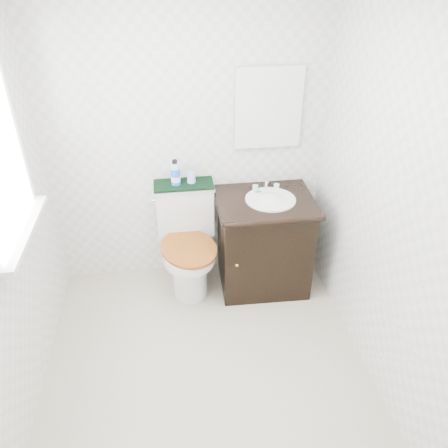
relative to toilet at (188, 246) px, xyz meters
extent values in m
plane|color=beige|center=(0.05, -0.96, -0.39)|extent=(2.40, 2.40, 0.00)
plane|color=silver|center=(0.05, 0.24, 0.81)|extent=(2.40, 0.00, 2.40)
plane|color=silver|center=(0.05, -2.16, 0.81)|extent=(2.40, 0.00, 2.40)
plane|color=silver|center=(1.15, -0.96, 0.81)|extent=(0.00, 2.40, 2.40)
cube|color=silver|center=(0.68, 0.21, 1.06)|extent=(0.50, 0.02, 0.60)
cylinder|color=silver|center=(0.00, -0.14, -0.17)|extent=(0.29, 0.29, 0.44)
cube|color=silver|center=(0.00, 0.11, -0.17)|extent=(0.29, 0.28, 0.44)
cube|color=silver|center=(0.00, 0.13, 0.26)|extent=(0.46, 0.18, 0.42)
cube|color=silver|center=(0.00, 0.13, 0.49)|extent=(0.48, 0.20, 0.03)
cylinder|color=silver|center=(0.00, -0.18, 0.05)|extent=(0.42, 0.42, 0.08)
cylinder|color=brown|center=(0.00, -0.18, 0.11)|extent=(0.53, 0.53, 0.02)
cube|color=black|center=(0.63, -0.06, 0.00)|extent=(0.73, 0.62, 0.78)
cube|color=black|center=(0.63, -0.06, 0.41)|extent=(0.77, 0.66, 0.04)
cylinder|color=silver|center=(0.66, -0.09, 0.44)|extent=(0.39, 0.39, 0.01)
ellipsoid|color=silver|center=(0.66, -0.09, 0.38)|extent=(0.34, 0.34, 0.17)
cylinder|color=silver|center=(0.66, 0.07, 0.48)|extent=(0.02, 0.02, 0.10)
cube|color=white|center=(0.50, -0.14, -0.27)|extent=(0.19, 0.17, 0.24)
cube|color=white|center=(0.50, -0.14, -0.13)|extent=(0.22, 0.19, 0.03)
cube|color=black|center=(0.00, 0.13, 0.51)|extent=(0.47, 0.22, 0.02)
cylinder|color=blue|center=(-0.06, 0.12, 0.59)|extent=(0.07, 0.07, 0.13)
cylinder|color=silver|center=(-0.06, 0.12, 0.68)|extent=(0.07, 0.07, 0.04)
cylinder|color=black|center=(-0.06, 0.12, 0.71)|extent=(0.04, 0.04, 0.03)
cone|color=#8BB4E4|center=(0.06, 0.14, 0.56)|extent=(0.07, 0.07, 0.09)
ellipsoid|color=#197A73|center=(0.59, 0.04, 0.45)|extent=(0.07, 0.05, 0.02)
camera|label=1|loc=(-0.12, -2.98, 2.07)|focal=35.00mm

